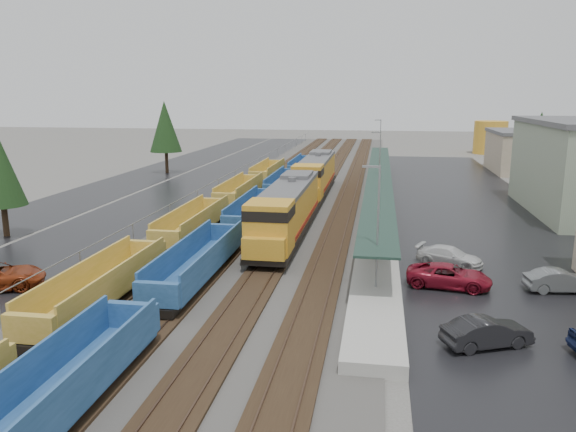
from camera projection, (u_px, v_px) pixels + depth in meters
name	position (u px, v px, depth m)	size (l,w,h in m)	color
ballast_strip	(306.00, 187.00, 73.74)	(20.00, 160.00, 0.08)	#302D2B
trackbed	(306.00, 186.00, 73.72)	(14.60, 160.00, 0.22)	black
west_parking_lot	(196.00, 184.00, 76.11)	(10.00, 160.00, 0.02)	black
west_road	(127.00, 182.00, 77.69)	(9.00, 160.00, 0.02)	black
east_commuter_lot	(466.00, 206.00, 61.12)	(16.00, 100.00, 0.02)	black
station_platform	(378.00, 197.00, 62.47)	(3.00, 80.00, 8.00)	#9E9B93
chainlink_fence	(232.00, 175.00, 73.40)	(0.08, 160.04, 2.02)	gray
distant_hills	(475.00, 127.00, 212.02)	(301.00, 140.00, 25.20)	#45513F
tree_west_near	(0.00, 169.00, 47.05)	(3.96, 3.96, 9.00)	#332316
tree_west_far	(165.00, 127.00, 85.50)	(4.84, 4.84, 11.00)	#332316
tree_east	(539.00, 142.00, 66.04)	(4.40, 4.40, 10.00)	#332316
locomotive_lead	(287.00, 210.00, 46.54)	(3.18, 20.99, 4.75)	black
locomotive_trail	(315.00, 175.00, 66.79)	(3.18, 20.99, 4.75)	black
well_string_yellow	(156.00, 250.00, 39.86)	(2.55, 95.32, 2.26)	#A78E2E
well_string_blue	(231.00, 233.00, 44.66)	(2.57, 98.45, 2.28)	navy
storage_tank	(490.00, 137.00, 114.56)	(6.64, 6.64, 6.64)	gold
parked_car_east_a	(487.00, 333.00, 27.01)	(4.36, 1.52, 1.44)	black
parked_car_east_b	(449.00, 276.00, 35.36)	(5.24, 2.41, 1.46)	maroon
parked_car_east_c	(450.00, 257.00, 39.80)	(4.66, 1.89, 1.35)	silver
parked_car_east_e	(560.00, 281.00, 34.54)	(4.21, 1.47, 1.39)	#575A5C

